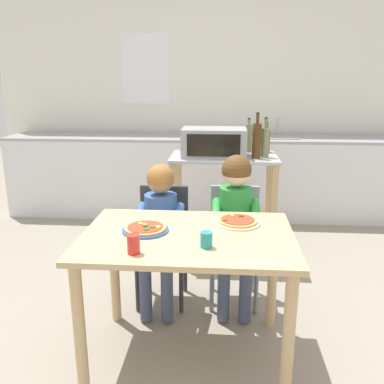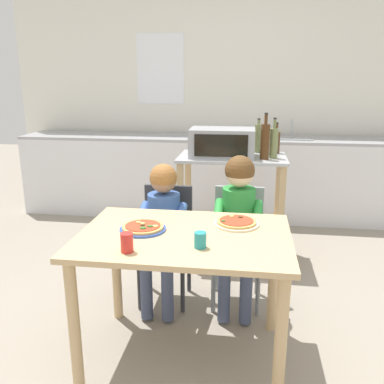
{
  "view_description": "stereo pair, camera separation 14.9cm",
  "coord_description": "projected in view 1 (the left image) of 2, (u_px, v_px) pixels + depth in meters",
  "views": [
    {
      "loc": [
        0.18,
        -2.06,
        1.57
      ],
      "look_at": [
        0.0,
        0.3,
        0.9
      ],
      "focal_mm": 38.66,
      "sensor_mm": 36.0,
      "label": 1
    },
    {
      "loc": [
        0.33,
        -2.04,
        1.57
      ],
      "look_at": [
        0.0,
        0.3,
        0.9
      ],
      "focal_mm": 38.66,
      "sensor_mm": 36.0,
      "label": 2
    }
  ],
  "objects": [
    {
      "name": "bottle_clear_vinegar",
      "position": [
        257.0,
        140.0,
        3.37
      ],
      "size": [
        0.07,
        0.07,
        0.37
      ],
      "color": "#4C2D14",
      "rests_on": "kitchen_island_cart"
    },
    {
      "name": "bottle_slim_sauce",
      "position": [
        248.0,
        138.0,
        3.68
      ],
      "size": [
        0.06,
        0.06,
        0.3
      ],
      "color": "olive",
      "rests_on": "kitchen_island_cart"
    },
    {
      "name": "kitchen_counter",
      "position": [
        207.0,
        176.0,
        4.77
      ],
      "size": [
        4.54,
        0.6,
        1.11
      ],
      "color": "silver",
      "rests_on": "ground"
    },
    {
      "name": "child_in_green_shirt",
      "position": [
        236.0,
        214.0,
        2.75
      ],
      "size": [
        0.32,
        0.42,
        1.05
      ],
      "color": "#424C6B",
      "rests_on": "ground"
    },
    {
      "name": "kitchen_island_cart",
      "position": [
        223.0,
        191.0,
        3.61
      ],
      "size": [
        0.91,
        0.53,
        0.91
      ],
      "color": "#B7BABF",
      "rests_on": "ground"
    },
    {
      "name": "dining_table",
      "position": [
        188.0,
        255.0,
        2.24
      ],
      "size": [
        1.13,
        0.79,
        0.75
      ],
      "color": "tan",
      "rests_on": "ground"
    },
    {
      "name": "ground_plane",
      "position": [
        200.0,
        266.0,
        3.54
      ],
      "size": [
        11.76,
        11.76,
        0.0
      ],
      "primitive_type": "plane",
      "color": "gray"
    },
    {
      "name": "back_wall_tiled",
      "position": [
        209.0,
        95.0,
        4.93
      ],
      "size": [
        5.05,
        0.13,
        2.7
      ],
      "color": "white",
      "rests_on": "ground"
    },
    {
      "name": "dining_chair_left",
      "position": [
        163.0,
        236.0,
        2.92
      ],
      "size": [
        0.36,
        0.36,
        0.81
      ],
      "color": "#333338",
      "rests_on": "ground"
    },
    {
      "name": "drinking_cup_teal",
      "position": [
        206.0,
        240.0,
        2.03
      ],
      "size": [
        0.06,
        0.06,
        0.08
      ],
      "primitive_type": "cylinder",
      "color": "teal",
      "rests_on": "dining_table"
    },
    {
      "name": "pizza_plate_cream",
      "position": [
        238.0,
        222.0,
        2.36
      ],
      "size": [
        0.26,
        0.26,
        0.03
      ],
      "color": "beige",
      "rests_on": "dining_table"
    },
    {
      "name": "dining_chair_right",
      "position": [
        234.0,
        236.0,
        2.92
      ],
      "size": [
        0.36,
        0.36,
        0.81
      ],
      "color": "gray",
      "rests_on": "ground"
    },
    {
      "name": "bottle_dark_olive_oil",
      "position": [
        266.0,
        141.0,
        3.67
      ],
      "size": [
        0.07,
        0.07,
        0.27
      ],
      "color": "#4C2D14",
      "rests_on": "kitchen_island_cart"
    },
    {
      "name": "child_in_blue_striped_shirt",
      "position": [
        160.0,
        220.0,
        2.76
      ],
      "size": [
        0.32,
        0.42,
        0.99
      ],
      "color": "#424C6B",
      "rests_on": "ground"
    },
    {
      "name": "drinking_cup_red",
      "position": [
        133.0,
        244.0,
        1.96
      ],
      "size": [
        0.06,
        0.06,
        0.1
      ],
      "primitive_type": "cylinder",
      "color": "red",
      "rests_on": "dining_table"
    },
    {
      "name": "pizza_plate_blue_rimmed",
      "position": [
        145.0,
        229.0,
        2.25
      ],
      "size": [
        0.25,
        0.25,
        0.03
      ],
      "color": "#3356B7",
      "rests_on": "dining_table"
    },
    {
      "name": "bottle_tall_green_wine",
      "position": [
        265.0,
        142.0,
        3.43
      ],
      "size": [
        0.07,
        0.07,
        0.33
      ],
      "color": "olive",
      "rests_on": "kitchen_island_cart"
    },
    {
      "name": "toaster_oven",
      "position": [
        214.0,
        142.0,
        3.47
      ],
      "size": [
        0.54,
        0.34,
        0.24
      ],
      "color": "#999BA0",
      "rests_on": "kitchen_island_cart"
    }
  ]
}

